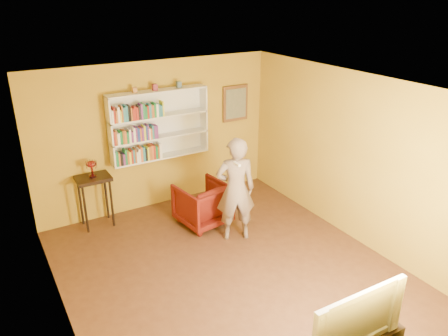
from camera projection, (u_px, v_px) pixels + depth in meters
The scene contains 15 objects.
room_shell at pixel (227, 208), 6.05m from camera, with size 5.30×5.80×2.88m.
bookshelf at pixel (158, 124), 7.75m from camera, with size 1.80×0.29×1.23m.
books_row_lower at pixel (139, 154), 7.64m from camera, with size 0.83×0.19×0.27m.
books_row_middle at pixel (136, 134), 7.48m from camera, with size 0.78×0.19×0.27m.
books_row_upper at pixel (137, 112), 7.36m from camera, with size 0.92×0.19×0.27m.
ornament_left at pixel (134, 90), 7.26m from camera, with size 0.07×0.07×0.10m, color #B37433.
ornament_centre at pixel (155, 87), 7.43m from camera, with size 0.08×0.08×0.11m, color maroon.
ornament_right at pixel (179, 85), 7.64m from camera, with size 0.08×0.08×0.11m, color #456074.
framed_painting at pixel (235, 103), 8.50m from camera, with size 0.55×0.05×0.70m.
console_table at pixel (94, 185), 7.35m from camera, with size 0.56×0.43×0.92m.
ruby_lustre at pixel (91, 166), 7.21m from camera, with size 0.18×0.18×0.28m.
armchair at pixel (203, 204), 7.56m from camera, with size 0.80×0.82×0.75m, color #460605.
person at pixel (236, 190), 6.93m from camera, with size 0.63×0.42×1.74m, color #776357.
game_remote at pixel (237, 164), 6.42m from camera, with size 0.04×0.15×0.04m, color white.
television at pixel (350, 313), 4.39m from camera, with size 1.16×0.15×0.67m, color black.
Camera 1 is at (-2.76, -4.61, 3.85)m, focal length 35.00 mm.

